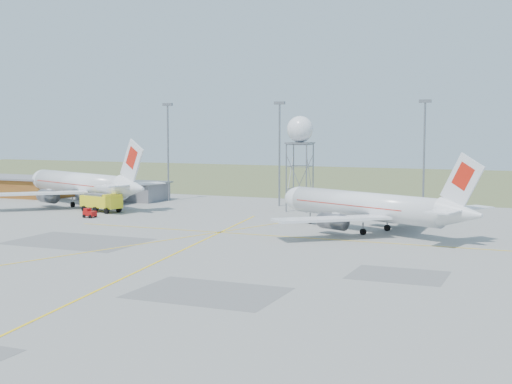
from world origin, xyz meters
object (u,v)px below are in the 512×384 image
at_px(airliner_far, 82,185).
at_px(fire_truck, 102,203).
at_px(airliner_main, 368,207).
at_px(radar_tower, 300,158).
at_px(baggage_tug, 90,214).

relative_size(airliner_far, fire_truck, 4.22).
bearing_deg(fire_truck, airliner_main, 7.90).
bearing_deg(fire_truck, radar_tower, 38.60).
bearing_deg(radar_tower, fire_truck, -155.05).
bearing_deg(fire_truck, baggage_tug, -56.69).
relative_size(airliner_main, airliner_far, 0.90).
height_order(airliner_far, fire_truck, airliner_far).
xyz_separation_m(airliner_main, baggage_tug, (-48.26, -2.45, -3.15)).
distance_m(airliner_far, radar_tower, 44.15).
bearing_deg(fire_truck, airliner_far, 156.08).
xyz_separation_m(airliner_main, airliner_far, (-61.11, 12.94, 0.36)).
distance_m(airliner_main, radar_tower, 27.93).
bearing_deg(airliner_far, baggage_tug, 152.25).
relative_size(airliner_main, fire_truck, 3.80).
height_order(radar_tower, fire_truck, radar_tower).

